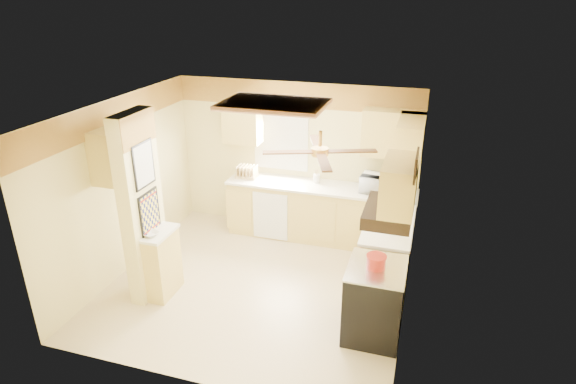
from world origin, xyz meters
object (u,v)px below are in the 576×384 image
(kettle, at_px, (386,223))
(dutch_oven, at_px, (376,262))
(microwave, at_px, (378,184))
(bowl, at_px, (151,234))
(stove, at_px, (374,300))

(kettle, bearing_deg, dutch_oven, -90.63)
(microwave, relative_size, bowl, 2.59)
(stove, height_order, bowl, bowl)
(stove, xyz_separation_m, dutch_oven, (-0.01, -0.01, 0.53))
(dutch_oven, height_order, kettle, kettle)
(bowl, xyz_separation_m, kettle, (2.84, 1.01, 0.09))
(stove, distance_m, dutch_oven, 0.53)
(stove, height_order, dutch_oven, dutch_oven)
(microwave, distance_m, bowl, 3.42)
(bowl, bearing_deg, kettle, 19.52)
(dutch_oven, bearing_deg, microwave, 96.72)
(microwave, bearing_deg, kettle, 108.97)
(microwave, relative_size, kettle, 2.10)
(dutch_oven, bearing_deg, kettle, 89.37)
(microwave, height_order, kettle, microwave)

